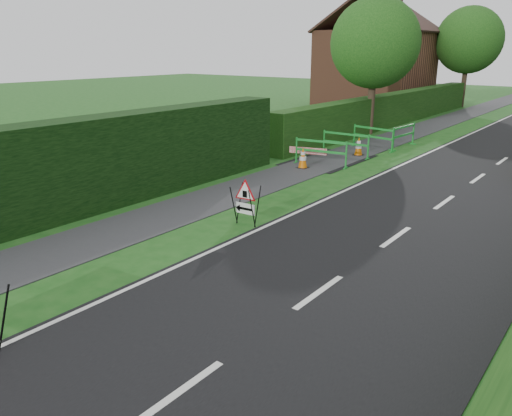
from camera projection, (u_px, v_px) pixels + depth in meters
The scene contains 15 objects.
ground at pixel (182, 275), 9.73m from camera, with size 120.00×120.00×0.00m, color #194E16.
footpath at pixel (486, 107), 37.89m from camera, with size 2.00×90.00×0.02m, color #2D2D30.
hedge_west_near at pixel (43, 223), 12.64m from camera, with size 1.10×18.00×2.50m, color black.
hedge_west_far at pixel (393, 124), 29.24m from camera, with size 1.00×24.00×1.80m, color #14380F.
house_west at pixel (375, 67), 37.30m from camera, with size 7.50×7.40×7.88m.
tree_nw at pixel (375, 43), 24.63m from camera, with size 4.40×4.40×6.70m.
tree_fw at pixel (469, 40), 36.59m from camera, with size 4.80×4.80×7.24m.
triangle_sign at pixel (244, 199), 12.26m from camera, with size 0.74×0.74×1.01m.
traffic_cone_3 at pixel (303, 158), 18.35m from camera, with size 0.38×0.38×0.79m.
traffic_cone_4 at pixel (359, 146), 20.55m from camera, with size 0.38×0.38×0.79m.
ped_barrier_0 at pixel (321, 149), 18.70m from camera, with size 2.09×0.65×1.00m.
ped_barrier_1 at pixel (346, 141), 20.31m from camera, with size 2.06×0.37×1.00m.
ped_barrier_2 at pixel (373, 135), 21.79m from camera, with size 2.09×0.71×1.00m.
ped_barrier_3 at pixel (404, 133), 22.24m from camera, with size 0.48×2.08×1.00m.
redwhite_plank at pixel (308, 162), 19.48m from camera, with size 1.50×0.04×0.25m, color red.
Camera 1 is at (6.56, -6.14, 4.22)m, focal length 35.00 mm.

